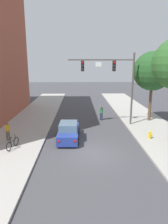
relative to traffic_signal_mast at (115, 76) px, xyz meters
name	(u,v)px	position (x,y,z in m)	size (l,w,h in m)	color
ground_plane	(93,153)	(-2.68, -7.00, -5.35)	(120.00, 120.00, 0.00)	#424247
sidewalk_left	(5,153)	(-9.18, -7.00, -5.28)	(5.00, 60.00, 0.15)	#A8A59E
traffic_signal_mast	(115,76)	(0.00, 0.00, 0.00)	(6.80, 0.38, 7.50)	#514C47
car_lead_blue	(69,132)	(-4.62, -4.12, -4.63)	(1.91, 4.27, 1.60)	navy
pedestrian_sidewalk_left_walker	(8,130)	(-9.76, -4.55, -4.29)	(0.36, 0.22, 1.64)	brown
pedestrian_crossing_road	(101,113)	(-1.04, 2.12, -4.44)	(0.36, 0.22, 1.64)	#232847
bicycle_leaning	(13,143)	(-8.86, -6.20, -4.81)	(0.45, 1.74, 0.98)	black
fire_hydrant	(150,135)	(2.50, -4.43, -4.85)	(0.48, 0.24, 0.72)	gold
street_tree_second	(153,71)	(4.45, 1.45, 0.39)	(4.29, 4.29, 7.76)	brown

